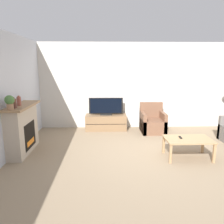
# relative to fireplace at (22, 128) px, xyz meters

# --- Properties ---
(ground_plane) EXTENTS (24.00, 24.00, 0.00)m
(ground_plane) POSITION_rel_fireplace_xyz_m (3.03, -0.22, -0.57)
(ground_plane) COLOR #89755B
(wall_back) EXTENTS (12.00, 0.06, 2.70)m
(wall_back) POSITION_rel_fireplace_xyz_m (3.03, 2.10, 0.78)
(wall_back) COLOR beige
(wall_back) RESTS_ON ground
(wall_left) EXTENTS (0.06, 12.00, 2.70)m
(wall_left) POSITION_rel_fireplace_xyz_m (-0.20, -0.22, 0.78)
(wall_left) COLOR silver
(wall_left) RESTS_ON ground
(fireplace) EXTENTS (0.45, 1.33, 1.13)m
(fireplace) POSITION_rel_fireplace_xyz_m (0.00, 0.00, 0.00)
(fireplace) COLOR #B7A893
(fireplace) RESTS_ON ground
(mantel_vase_left) EXTENTS (0.13, 0.13, 0.23)m
(mantel_vase_left) POSITION_rel_fireplace_xyz_m (0.02, -0.40, 0.66)
(mantel_vase_left) COLOR #512D23
(mantel_vase_left) RESTS_ON fireplace
(mantel_vase_centre_left) EXTENTS (0.09, 0.09, 0.22)m
(mantel_vase_centre_left) POSITION_rel_fireplace_xyz_m (0.02, -0.10, 0.66)
(mantel_vase_centre_left) COLOR #994C3D
(mantel_vase_centre_left) RESTS_ON fireplace
(potted_plant) EXTENTS (0.19, 0.19, 0.29)m
(potted_plant) POSITION_rel_fireplace_xyz_m (0.02, -0.56, 0.71)
(potted_plant) COLOR #936B4C
(potted_plant) RESTS_ON fireplace
(tv_stand) EXTENTS (1.27, 0.50, 0.48)m
(tv_stand) POSITION_rel_fireplace_xyz_m (1.93, 1.78, -0.33)
(tv_stand) COLOR brown
(tv_stand) RESTS_ON ground
(tv) EXTENTS (1.05, 0.18, 0.54)m
(tv) POSITION_rel_fireplace_xyz_m (1.93, 1.78, 0.16)
(tv) COLOR black
(tv) RESTS_ON tv_stand
(armchair) EXTENTS (0.70, 0.76, 0.87)m
(armchair) POSITION_rel_fireplace_xyz_m (3.34, 1.52, -0.29)
(armchair) COLOR brown
(armchair) RESTS_ON ground
(coffee_table) EXTENTS (0.99, 0.62, 0.44)m
(coffee_table) POSITION_rel_fireplace_xyz_m (3.70, -0.44, -0.19)
(coffee_table) COLOR #A37F56
(coffee_table) RESTS_ON ground
(remote) EXTENTS (0.05, 0.15, 0.02)m
(remote) POSITION_rel_fireplace_xyz_m (3.55, -0.38, -0.12)
(remote) COLOR black
(remote) RESTS_ON coffee_table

